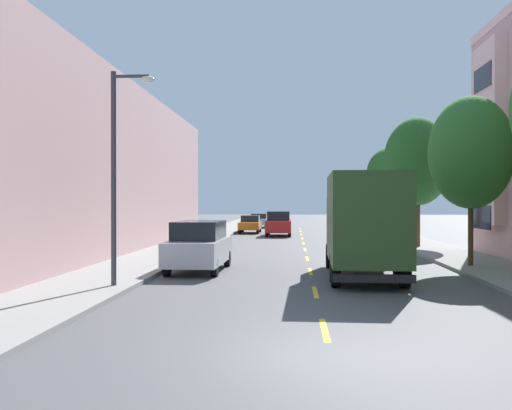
# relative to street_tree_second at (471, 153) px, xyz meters

# --- Properties ---
(ground_plane) EXTENTS (160.00, 160.00, 0.00)m
(ground_plane) POSITION_rel_street_tree_second_xyz_m (-6.40, 16.71, -4.63)
(ground_plane) COLOR #4C4C4F
(sidewalk_left) EXTENTS (3.20, 120.00, 0.14)m
(sidewalk_left) POSITION_rel_street_tree_second_xyz_m (-13.50, 14.71, -4.56)
(sidewalk_left) COLOR gray
(sidewalk_left) RESTS_ON ground_plane
(sidewalk_right) EXTENTS (3.20, 120.00, 0.14)m
(sidewalk_right) POSITION_rel_street_tree_second_xyz_m (0.70, 14.71, -4.56)
(sidewalk_right) COLOR gray
(sidewalk_right) RESTS_ON ground_plane
(lane_centerline_dashes) EXTENTS (0.14, 47.20, 0.01)m
(lane_centerline_dashes) POSITION_rel_street_tree_second_xyz_m (-6.40, 11.21, -4.63)
(lane_centerline_dashes) COLOR yellow
(lane_centerline_dashes) RESTS_ON ground_plane
(apartment_block_opposite) EXTENTS (10.00, 36.00, 8.76)m
(apartment_block_opposite) POSITION_rel_street_tree_second_xyz_m (-20.10, 6.71, -0.25)
(apartment_block_opposite) COLOR #CC9E9E
(apartment_block_opposite) RESTS_ON ground_plane
(street_tree_second) EXTENTS (3.31, 3.31, 6.75)m
(street_tree_second) POSITION_rel_street_tree_second_xyz_m (0.00, 0.00, 0.00)
(street_tree_second) COLOR #47331E
(street_tree_second) RESTS_ON sidewalk_right
(street_tree_third) EXTENTS (3.79, 3.79, 7.35)m
(street_tree_third) POSITION_rel_street_tree_second_xyz_m (0.00, 9.80, 0.33)
(street_tree_third) COLOR #47331E
(street_tree_third) RESTS_ON sidewalk_right
(street_tree_farthest) EXTENTS (3.25, 3.25, 6.51)m
(street_tree_farthest) POSITION_rel_street_tree_second_xyz_m (0.00, 19.61, 0.10)
(street_tree_farthest) COLOR #47331E
(street_tree_farthest) RESTS_ON sidewalk_right
(street_lamp) EXTENTS (1.35, 0.28, 6.49)m
(street_lamp) POSITION_rel_street_tree_second_xyz_m (-12.34, -6.23, -0.71)
(street_lamp) COLOR #38383D
(street_lamp) RESTS_ON sidewalk_left
(delivery_box_truck) EXTENTS (2.58, 7.42, 3.60)m
(delivery_box_truck) POSITION_rel_street_tree_second_xyz_m (-4.61, -3.06, -2.63)
(delivery_box_truck) COLOR #2D471E
(delivery_box_truck) RESTS_ON ground_plane
(parked_sedan_champagne) EXTENTS (1.88, 4.53, 1.43)m
(parked_sedan_champagne) POSITION_rel_street_tree_second_xyz_m (-1.92, 13.29, -3.88)
(parked_sedan_champagne) COLOR tan
(parked_sedan_champagne) RESTS_ON ground_plane
(parked_hatchback_orange) EXTENTS (1.76, 4.01, 1.50)m
(parked_hatchback_orange) POSITION_rel_street_tree_second_xyz_m (-10.76, 25.73, -3.88)
(parked_hatchback_orange) COLOR orange
(parked_hatchback_orange) RESTS_ON ground_plane
(parked_sedan_teal) EXTENTS (1.91, 4.54, 1.43)m
(parked_sedan_teal) POSITION_rel_street_tree_second_xyz_m (-1.98, 21.26, -3.88)
(parked_sedan_teal) COLOR #195B60
(parked_sedan_teal) RESTS_ON ground_plane
(parked_suv_silver) EXTENTS (2.06, 4.84, 1.93)m
(parked_suv_silver) POSITION_rel_street_tree_second_xyz_m (-10.68, -1.38, -3.65)
(parked_suv_silver) COLOR #B2B5BA
(parked_suv_silver) RESTS_ON ground_plane
(parked_sedan_forest) EXTENTS (1.90, 4.54, 1.43)m
(parked_sedan_forest) POSITION_rel_street_tree_second_xyz_m (-2.04, 40.37, -3.88)
(parked_sedan_forest) COLOR #194C28
(parked_sedan_forest) RESTS_ON ground_plane
(parked_sedan_burgundy) EXTENTS (1.93, 4.55, 1.43)m
(parked_sedan_burgundy) POSITION_rel_street_tree_second_xyz_m (-2.14, 32.37, -3.88)
(parked_sedan_burgundy) COLOR maroon
(parked_sedan_burgundy) RESTS_ON ground_plane
(parked_sedan_sky) EXTENTS (1.86, 4.52, 1.43)m
(parked_sedan_sky) POSITION_rel_street_tree_second_xyz_m (-10.62, 36.32, -3.88)
(parked_sedan_sky) COLOR #7A9EC6
(parked_sedan_sky) RESTS_ON ground_plane
(moving_red_sedan) EXTENTS (1.95, 4.80, 1.93)m
(moving_red_sedan) POSITION_rel_street_tree_second_xyz_m (-8.20, 21.64, -3.65)
(moving_red_sedan) COLOR #AD1E1E
(moving_red_sedan) RESTS_ON ground_plane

